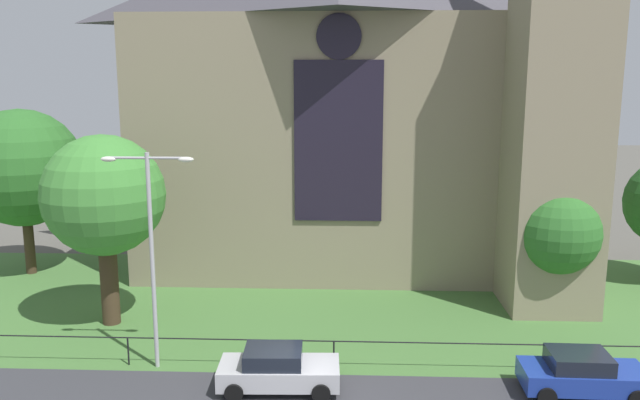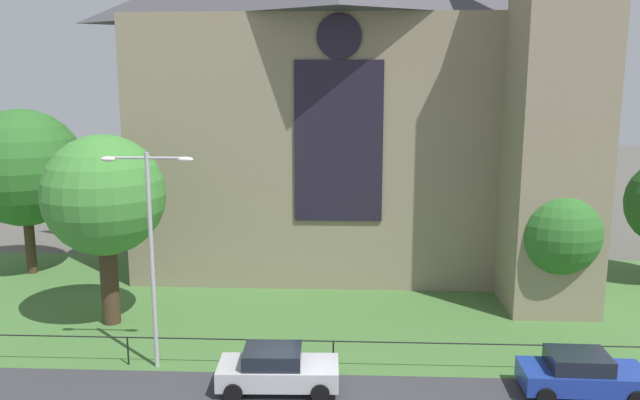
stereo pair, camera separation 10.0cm
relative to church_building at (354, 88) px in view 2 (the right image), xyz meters
name	(u,v)px [view 2 (the right image)]	position (x,y,z in m)	size (l,w,h in m)	color
ground	(312,300)	(-2.03, -7.10, -10.27)	(160.00, 160.00, 0.00)	#56544C
grass_verge	(309,315)	(-2.03, -9.10, -10.27)	(120.00, 20.00, 0.01)	#477538
church_building	(354,88)	(0.00, 0.00, 0.00)	(23.20, 16.20, 26.00)	gray
iron_railing	(333,344)	(-0.77, -14.60, -9.30)	(31.39, 0.07, 1.13)	black
tree_left_near	(104,196)	(-10.82, -10.43, -4.50)	(5.25, 5.25, 8.46)	#423021
tree_right_near	(558,233)	(9.22, -8.59, -6.35)	(3.85, 3.85, 5.87)	brown
tree_left_far	(24,168)	(-18.13, -3.19, -4.28)	(6.44, 6.44, 9.23)	#423021
streetlamp_near	(151,233)	(-7.47, -14.70, -5.07)	(3.37, 0.26, 8.17)	#B2B2B7
parked_car_silver	(277,369)	(-2.70, -16.28, -9.53)	(4.26, 2.15, 1.51)	#B7B7BC
parked_car_blue	(582,374)	(7.83, -16.17, -9.53)	(4.24, 2.10, 1.51)	#1E3899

